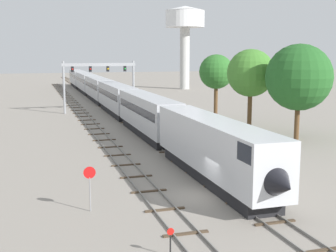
{
  "coord_description": "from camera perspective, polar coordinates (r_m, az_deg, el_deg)",
  "views": [
    {
      "loc": [
        -11.28,
        -28.08,
        9.82
      ],
      "look_at": [
        1.0,
        12.0,
        3.0
      ],
      "focal_mm": 48.27,
      "sensor_mm": 36.0,
      "label": 1
    }
  ],
  "objects": [
    {
      "name": "ground_plane",
      "position": [
        31.81,
        4.67,
        -8.77
      ],
      "size": [
        400.0,
        400.0,
        0.0
      ],
      "primitive_type": "plane",
      "color": "gray"
    },
    {
      "name": "track_main",
      "position": [
        89.61,
        -8.42,
        2.9
      ],
      "size": [
        2.6,
        200.0,
        0.16
      ],
      "color": "slate",
      "rests_on": "ground"
    },
    {
      "name": "track_near",
      "position": [
        69.21,
        -10.41,
        0.99
      ],
      "size": [
        2.6,
        160.0,
        0.16
      ],
      "color": "slate",
      "rests_on": "ground"
    },
    {
      "name": "passenger_train",
      "position": [
        83.57,
        -7.85,
        4.21
      ],
      "size": [
        3.04,
        120.89,
        4.8
      ],
      "color": "silver",
      "rests_on": "ground"
    },
    {
      "name": "signal_gantry",
      "position": [
        75.53,
        -8.67,
        6.38
      ],
      "size": [
        12.1,
        0.49,
        8.48
      ],
      "color": "#999BA0",
      "rests_on": "ground"
    },
    {
      "name": "water_tower",
      "position": [
        123.7,
        2.15,
        12.85
      ],
      "size": [
        10.59,
        10.59,
        22.11
      ],
      "color": "beige",
      "rests_on": "ground"
    },
    {
      "name": "switch_stand",
      "position": [
        22.71,
        0.31,
        -14.94
      ],
      "size": [
        0.36,
        0.24,
        1.46
      ],
      "color": "black",
      "rests_on": "ground"
    },
    {
      "name": "stop_sign",
      "position": [
        28.61,
        -9.85,
        -7.03
      ],
      "size": [
        0.76,
        0.08,
        2.88
      ],
      "color": "gray",
      "rests_on": "ground"
    },
    {
      "name": "trackside_tree_left",
      "position": [
        52.98,
        16.21,
        5.91
      ],
      "size": [
        7.5,
        7.5,
        10.84
      ],
      "color": "brown",
      "rests_on": "ground"
    },
    {
      "name": "trackside_tree_mid",
      "position": [
        66.37,
        6.11,
        6.79
      ],
      "size": [
        5.01,
        5.01,
        9.6
      ],
      "color": "brown",
      "rests_on": "ground"
    },
    {
      "name": "trackside_tree_right",
      "position": [
        57.69,
        10.4,
        6.57
      ],
      "size": [
        5.96,
        5.96,
        10.29
      ],
      "color": "brown",
      "rests_on": "ground"
    }
  ]
}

